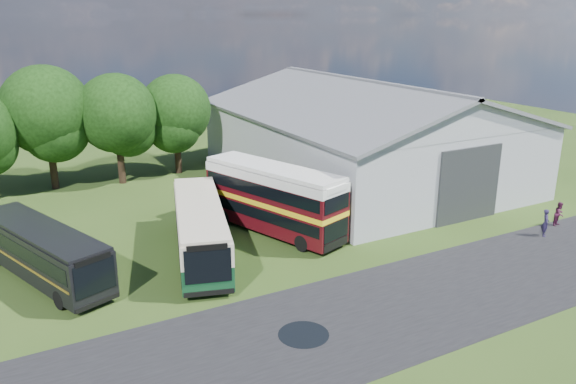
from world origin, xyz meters
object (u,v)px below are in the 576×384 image
visitor_b (559,214)px  bus_dark_single (42,252)px  bus_maroon_double (273,200)px  visitor_a (546,223)px  storage_shed (361,128)px  bus_green_single (200,229)px

visitor_b → bus_dark_single: bearing=153.2°
bus_maroon_double → visitor_a: 16.83m
visitor_b → bus_maroon_double: bearing=142.2°
bus_maroon_double → visitor_b: (16.71, -7.91, -1.33)m
visitor_a → storage_shed: bearing=54.2°
visitor_b → storage_shed: bearing=93.9°
bus_green_single → visitor_b: 23.00m
bus_green_single → bus_dark_single: bearing=-171.5°
bus_green_single → visitor_a: 21.02m
storage_shed → bus_green_single: (-17.43, -8.99, -2.54)m
bus_green_single → visitor_a: size_ratio=6.60×
bus_green_single → bus_dark_single: bus_green_single is taller
bus_maroon_double → visitor_b: bus_maroon_double is taller
bus_maroon_double → visitor_a: bus_maroon_double is taller
bus_green_single → storage_shed: bearing=43.6°
bus_dark_single → visitor_a: (27.78, -8.50, -0.64)m
visitor_a → visitor_b: (2.35, 0.77, -0.07)m
bus_green_single → visitor_b: bus_green_single is taller
bus_green_single → bus_maroon_double: (5.30, 1.29, 0.50)m
storage_shed → visitor_a: (2.23, -16.38, -3.30)m
bus_dark_single → bus_green_single: bearing=-27.7°
bus_green_single → visitor_a: bearing=-4.3°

